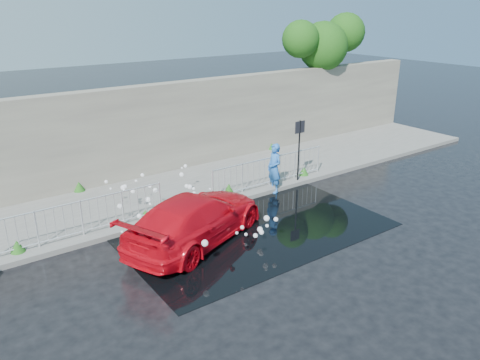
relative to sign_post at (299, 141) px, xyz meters
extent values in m
plane|color=black|center=(-4.20, -3.10, -1.72)|extent=(90.00, 90.00, 0.00)
cube|color=#61615D|center=(-4.20, 1.90, -1.65)|extent=(30.00, 4.00, 0.15)
cube|color=#61615D|center=(-4.20, -0.10, -1.64)|extent=(30.00, 0.25, 0.16)
cube|color=#665F56|center=(-4.20, 4.10, 0.18)|extent=(30.00, 0.60, 3.50)
cube|color=black|center=(-3.70, -2.10, -1.72)|extent=(8.00, 5.00, 0.01)
cylinder|color=black|center=(0.00, 0.00, -0.47)|extent=(0.06, 0.06, 2.50)
cube|color=black|center=(0.00, 0.00, 0.53)|extent=(0.45, 0.04, 0.45)
cylinder|color=#332114|center=(5.80, 5.10, 0.78)|extent=(0.36, 0.36, 5.00)
sphere|color=#133F0F|center=(5.30, 4.30, 2.88)|extent=(2.38, 2.38, 2.38)
sphere|color=#133F0F|center=(6.80, 4.30, 3.48)|extent=(1.92, 1.92, 1.92)
sphere|color=#133F0F|center=(3.80, 4.30, 3.28)|extent=(1.74, 1.74, 1.74)
cylinder|color=silver|center=(-5.70, 0.25, -1.02)|extent=(0.05, 0.05, 1.10)
cylinder|color=silver|center=(-8.20, 0.25, -0.50)|extent=(5.00, 0.04, 0.04)
cylinder|color=silver|center=(-8.20, 0.25, -1.45)|extent=(5.00, 0.04, 0.04)
cylinder|color=silver|center=(-3.70, 0.25, -1.02)|extent=(0.05, 0.05, 1.10)
cylinder|color=silver|center=(1.30, 0.25, -1.02)|extent=(0.05, 0.05, 1.10)
cylinder|color=silver|center=(-1.20, 0.25, -0.50)|extent=(5.00, 0.04, 0.04)
cylinder|color=silver|center=(-1.20, 0.25, -1.45)|extent=(5.00, 0.04, 0.04)
cone|color=#124614|center=(-10.00, 0.30, -1.40)|extent=(0.40, 0.40, 0.34)
cone|color=#124614|center=(-6.20, 0.30, -1.44)|extent=(0.36, 0.36, 0.26)
cone|color=#124614|center=(-3.00, 0.30, -1.36)|extent=(0.44, 0.44, 0.44)
cone|color=#124614|center=(0.60, 0.30, -1.40)|extent=(0.38, 0.38, 0.36)
cone|color=#124614|center=(-7.20, 3.80, -1.40)|extent=(0.42, 0.42, 0.35)
cone|color=#124614|center=(1.80, 3.80, -1.43)|extent=(0.34, 0.34, 0.29)
sphere|color=white|center=(-6.29, -0.16, -1.20)|extent=(0.09, 0.09, 0.09)
sphere|color=white|center=(-4.51, 0.13, -1.09)|extent=(0.12, 0.12, 0.12)
sphere|color=white|center=(-5.83, -0.16, -1.21)|extent=(0.12, 0.12, 0.12)
sphere|color=white|center=(-6.70, -0.37, -1.13)|extent=(0.14, 0.14, 0.14)
sphere|color=white|center=(-3.85, 0.20, -1.11)|extent=(0.06, 0.06, 0.06)
sphere|color=white|center=(-5.13, 0.02, -1.16)|extent=(0.17, 0.17, 0.17)
sphere|color=white|center=(-4.26, 1.38, -0.60)|extent=(0.07, 0.07, 0.07)
sphere|color=white|center=(-7.17, -0.34, -1.27)|extent=(0.07, 0.07, 0.07)
sphere|color=white|center=(-6.49, -0.82, -1.42)|extent=(0.12, 0.12, 0.12)
sphere|color=white|center=(-6.13, -0.70, -1.60)|extent=(0.08, 0.08, 0.08)
sphere|color=white|center=(-7.34, -0.56, -1.40)|extent=(0.08, 0.08, 0.08)
sphere|color=white|center=(-5.71, 0.53, -0.83)|extent=(0.16, 0.16, 0.16)
sphere|color=white|center=(-4.42, 0.32, -1.01)|extent=(0.10, 0.10, 0.10)
sphere|color=white|center=(-6.97, 0.44, -1.04)|extent=(0.15, 0.15, 0.15)
sphere|color=white|center=(-4.51, 0.41, -0.95)|extent=(0.16, 0.16, 0.16)
sphere|color=white|center=(-5.64, 1.64, -0.65)|extent=(0.13, 0.13, 0.13)
sphere|color=white|center=(-3.80, -0.95, -1.60)|extent=(0.16, 0.16, 0.16)
sphere|color=white|center=(-6.92, 1.61, -0.60)|extent=(0.12, 0.12, 0.12)
sphere|color=white|center=(-5.17, 0.21, -1.08)|extent=(0.08, 0.08, 0.08)
sphere|color=white|center=(-4.58, -0.81, -1.41)|extent=(0.10, 0.10, 0.10)
sphere|color=white|center=(-6.44, 1.27, -0.77)|extent=(0.14, 0.14, 0.14)
sphere|color=white|center=(-6.47, -0.86, -1.51)|extent=(0.13, 0.13, 0.13)
sphere|color=white|center=(-6.63, 0.88, -0.72)|extent=(0.08, 0.08, 0.08)
sphere|color=white|center=(-4.94, -0.36, -1.25)|extent=(0.17, 0.17, 0.17)
sphere|color=white|center=(-6.90, 1.32, -0.76)|extent=(0.07, 0.07, 0.07)
sphere|color=white|center=(-7.23, -0.72, -1.52)|extent=(0.12, 0.12, 0.12)
sphere|color=white|center=(-4.69, 0.06, -1.15)|extent=(0.11, 0.11, 0.11)
sphere|color=white|center=(-4.05, 1.50, -0.61)|extent=(0.13, 0.13, 0.13)
sphere|color=white|center=(-6.10, 0.15, -1.08)|extent=(0.08, 0.08, 0.08)
sphere|color=white|center=(-6.09, 0.32, -0.99)|extent=(0.17, 0.17, 0.17)
sphere|color=white|center=(-6.31, -0.46, -1.26)|extent=(0.15, 0.15, 0.15)
sphere|color=white|center=(-6.06, -0.61, -1.58)|extent=(0.17, 0.17, 0.17)
sphere|color=white|center=(-4.36, 1.25, -0.79)|extent=(0.16, 0.16, 0.16)
sphere|color=white|center=(-6.60, 1.02, -0.69)|extent=(0.15, 0.15, 0.15)
sphere|color=white|center=(-6.62, -0.36, -1.26)|extent=(0.15, 0.15, 0.15)
sphere|color=white|center=(-5.79, 0.77, -0.75)|extent=(0.12, 0.12, 0.12)
sphere|color=white|center=(-4.62, 0.43, -0.90)|extent=(0.14, 0.14, 0.14)
sphere|color=white|center=(-6.34, 0.87, -0.83)|extent=(0.14, 0.14, 0.14)
sphere|color=white|center=(-5.99, 1.38, -0.71)|extent=(0.08, 0.08, 0.08)
sphere|color=white|center=(-5.82, -0.26, -1.33)|extent=(0.12, 0.12, 0.12)
sphere|color=white|center=(-3.77, -3.22, -0.95)|extent=(0.14, 0.14, 0.14)
sphere|color=white|center=(-5.73, -2.69, -1.43)|extent=(0.11, 0.11, 0.11)
sphere|color=white|center=(-4.11, -2.99, -1.36)|extent=(0.14, 0.14, 0.14)
sphere|color=white|center=(-4.34, -2.55, -1.54)|extent=(0.10, 0.10, 0.10)
sphere|color=white|center=(-4.16, -3.30, -1.01)|extent=(0.10, 0.10, 0.10)
sphere|color=white|center=(-4.05, -2.85, -1.35)|extent=(0.17, 0.17, 0.17)
sphere|color=white|center=(-5.09, -3.41, -0.75)|extent=(0.10, 0.10, 0.10)
sphere|color=white|center=(-5.02, -3.89, -0.81)|extent=(0.12, 0.12, 0.12)
sphere|color=white|center=(-7.20, -3.01, -0.93)|extent=(0.08, 0.08, 0.08)
sphere|color=white|center=(-5.34, -3.52, -0.80)|extent=(0.08, 0.08, 0.08)
sphere|color=white|center=(-6.43, -2.58, -1.46)|extent=(0.13, 0.13, 0.13)
sphere|color=white|center=(-7.05, -3.12, -1.06)|extent=(0.15, 0.15, 0.15)
sphere|color=white|center=(-3.97, -3.05, -0.93)|extent=(0.17, 0.17, 0.17)
sphere|color=white|center=(-6.17, -3.26, -0.95)|extent=(0.18, 0.18, 0.18)
imported|color=red|center=(-5.54, -1.73, -1.01)|extent=(5.32, 3.75, 1.43)
imported|color=blue|center=(-1.27, -0.10, -0.80)|extent=(0.51, 0.71, 1.84)
camera|label=1|loc=(-11.62, -12.44, 4.79)|focal=35.00mm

